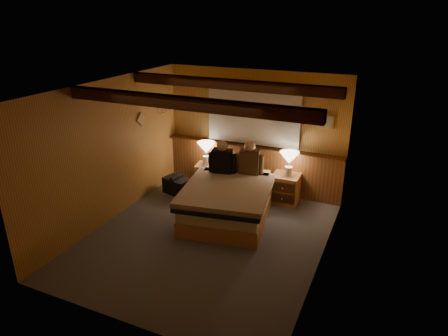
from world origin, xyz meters
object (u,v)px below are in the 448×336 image
Objects in this scene: person_left at (222,159)px; person_right at (249,160)px; nightstand_left at (207,176)px; duffel_bag at (177,185)px; lamp_left at (206,149)px; bed at (228,201)px; nightstand_right at (285,188)px; lamp_right at (289,159)px.

person_left is 0.50m from person_right.
duffel_bag is (-0.41, -0.54, -0.08)m from nightstand_left.
lamp_left is 0.80× the size of duffel_bag.
person_left is at bearing -173.02° from person_right.
bed is at bearing -113.49° from person_right.
lamp_left reaches higher than nightstand_right.
lamp_right is 0.73m from person_right.
lamp_right reaches higher than nightstand_right.
nightstand_right is 2.13m from duffel_bag.
person_left is (0.59, -0.55, 0.63)m from nightstand_left.
person_left reaches higher than lamp_right.
lamp_right reaches higher than nightstand_left.
nightstand_left is 0.68m from duffel_bag.
person_left reaches higher than lamp_left.
nightstand_left is at bearing 147.65° from person_right.
nightstand_right is at bearing 163.25° from lamp_right.
lamp_right reaches higher than lamp_left.
nightstand_left is 0.80× the size of person_right.
lamp_right is at bearing -18.30° from nightstand_right.
lamp_right is (1.70, -0.04, 0.63)m from nightstand_left.
lamp_right is at bearing 28.57° from duffel_bag.
lamp_left is (-0.01, -0.00, 0.58)m from nightstand_left.
nightstand_right is at bearing 44.39° from bed.
nightstand_left is 0.80× the size of person_left.
bed is at bearing -127.16° from nightstand_right.
nightstand_left is 1.09× the size of lamp_right.
lamp_left is at bearing 177.58° from nightstand_right.
person_right is at bearing -151.00° from nightstand_right.
duffel_bag is (-1.46, -0.16, -0.71)m from person_right.
bed is 3.22× the size of person_left.
nightstand_left is 1.66m from nightstand_right.
nightstand_left is 1.07× the size of lamp_left.
person_right is (-0.64, -0.35, 0.00)m from lamp_right.
nightstand_left is 1.81m from lamp_right.
nightstand_right is at bearing 14.90° from person_left.
lamp_left is 1.14m from person_right.
nightstand_left reaches higher than duffel_bag.
lamp_left is 0.81m from person_left.
bed is at bearing -67.09° from person_left.
nightstand_right is at bearing 29.11° from duffel_bag.
duffel_bag is (-2.11, -0.50, -0.71)m from lamp_right.
lamp_left reaches higher than nightstand_left.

